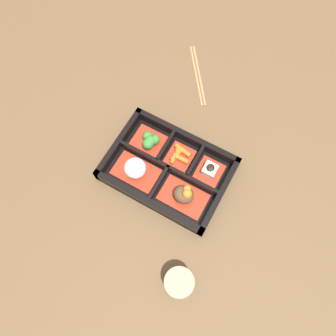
{
  "coord_description": "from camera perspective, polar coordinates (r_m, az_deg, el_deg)",
  "views": [
    {
      "loc": [
        -0.14,
        0.26,
        0.78
      ],
      "look_at": [
        0.0,
        0.0,
        0.03
      ],
      "focal_mm": 35.0,
      "sensor_mm": 36.0,
      "label": 1
    }
  ],
  "objects": [
    {
      "name": "chopsticks",
      "position": [
        0.98,
        5.2,
        15.9
      ],
      "size": [
        0.14,
        0.18,
        0.01
      ],
      "color": "#A87F51",
      "rests_on": "ground_plane"
    },
    {
      "name": "bento_rim",
      "position": [
        0.82,
        0.11,
        -0.04
      ],
      "size": [
        0.3,
        0.21,
        0.04
      ],
      "color": "black",
      "rests_on": "ground_plane"
    },
    {
      "name": "tea_cup",
      "position": [
        0.75,
        1.91,
        -19.33
      ],
      "size": [
        0.06,
        0.06,
        0.06
      ],
      "color": "gray",
      "rests_on": "ground_plane"
    },
    {
      "name": "bowl_greens",
      "position": [
        0.85,
        -3.22,
        4.83
      ],
      "size": [
        0.08,
        0.07,
        0.04
      ],
      "color": "#B22D19",
      "rests_on": "bento_base"
    },
    {
      "name": "bowl_stew",
      "position": [
        0.79,
        2.79,
        -4.71
      ],
      "size": [
        0.11,
        0.07,
        0.06
      ],
      "color": "#B22D19",
      "rests_on": "bento_base"
    },
    {
      "name": "bento_base",
      "position": [
        0.83,
        -0.0,
        -0.5
      ],
      "size": [
        0.3,
        0.21,
        0.01
      ],
      "color": "black",
      "rests_on": "ground_plane"
    },
    {
      "name": "bowl_tofu",
      "position": [
        0.82,
        7.26,
        -0.44
      ],
      "size": [
        0.06,
        0.07,
        0.04
      ],
      "color": "#B22D19",
      "rests_on": "bento_base"
    },
    {
      "name": "bowl_carrots",
      "position": [
        0.84,
        1.99,
        2.21
      ],
      "size": [
        0.06,
        0.07,
        0.02
      ],
      "color": "#B22D19",
      "rests_on": "bento_base"
    },
    {
      "name": "ground_plane",
      "position": [
        0.84,
        -0.0,
        -0.62
      ],
      "size": [
        3.0,
        3.0,
        0.0
      ],
      "primitive_type": "plane",
      "color": "brown"
    },
    {
      "name": "bowl_rice",
      "position": [
        0.81,
        -5.71,
        -0.19
      ],
      "size": [
        0.11,
        0.07,
        0.05
      ],
      "color": "#B22D19",
      "rests_on": "bento_base"
    }
  ]
}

